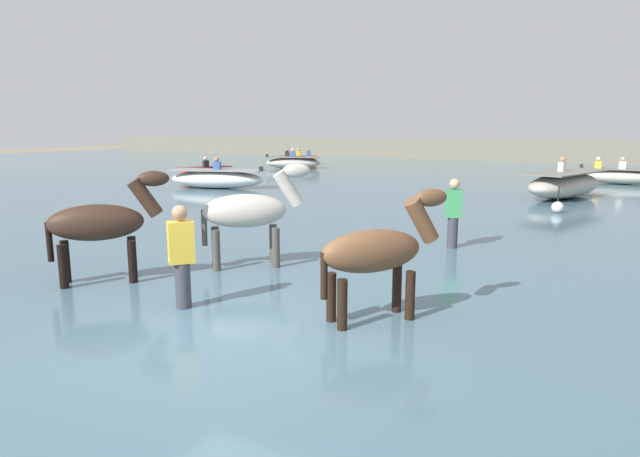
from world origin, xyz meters
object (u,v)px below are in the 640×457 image
horse_lead_bay (377,254)px  horse_flank_pinto (249,214)px  boat_distant_west (564,185)px  boat_distant_east (621,176)px  boat_far_offshore (293,163)px  boat_mid_outer (217,179)px  person_onlooker_left (453,218)px  channel_buoy (557,207)px  boat_far_inshore (298,160)px  boat_mid_channel (205,172)px  horse_trailing_dark_bay (102,225)px  person_wading_close (182,264)px

horse_lead_bay → horse_flank_pinto: horse_flank_pinto is taller
horse_lead_bay → boat_distant_west: bearing=85.7°
boat_distant_east → boat_distant_west: (-1.73, -6.01, 0.11)m
boat_far_offshore → boat_distant_west: size_ratio=0.76×
boat_mid_outer → horse_lead_bay: bearing=-44.4°
person_onlooker_left → channel_buoy: size_ratio=2.25×
boat_far_inshore → boat_mid_channel: (0.86, -10.07, -0.03)m
boat_distant_west → boat_mid_outer: (-12.08, -3.10, -0.08)m
horse_trailing_dark_bay → channel_buoy: bearing=63.0°
boat_far_inshore → boat_mid_channel: boat_far_inshore is taller
boat_far_inshore → person_wading_close: 28.05m
horse_flank_pinto → person_wading_close: (0.48, -2.18, -0.31)m
boat_far_offshore → boat_far_inshore: (-1.54, 3.22, -0.05)m
boat_distant_east → boat_far_inshore: bearing=166.6°
horse_flank_pinto → person_onlooker_left: size_ratio=1.23×
boat_mid_channel → person_wading_close: bearing=-51.1°
boat_distant_east → boat_mid_channel: (-17.14, -5.80, -0.07)m
boat_far_offshore → horse_trailing_dark_bay: bearing=-66.2°
boat_far_inshore → boat_distant_west: 19.24m
horse_flank_pinto → boat_distant_west: 13.08m
boat_mid_channel → horse_flank_pinto: bearing=-47.8°
boat_distant_east → channel_buoy: size_ratio=4.42×
channel_buoy → person_onlooker_left: bearing=-103.7°
boat_mid_outer → person_onlooker_left: bearing=-30.3°
boat_far_offshore → boat_mid_outer: 10.51m
horse_flank_pinto → boat_distant_east: (5.64, 18.48, -0.57)m
boat_far_offshore → boat_distant_east: boat_far_offshore is taller
boat_mid_outer → boat_distant_east: bearing=33.4°
boat_mid_outer → person_onlooker_left: (10.80, -6.32, 0.23)m
horse_trailing_dark_bay → horse_flank_pinto: bearing=52.6°
boat_distant_east → boat_distant_west: bearing=-106.1°
boat_far_offshore → person_onlooker_left: bearing=-50.8°
boat_distant_east → person_wading_close: person_wading_close is taller
horse_trailing_dark_bay → boat_far_offshore: horse_trailing_dark_bay is taller
horse_flank_pinto → boat_distant_east: bearing=73.0°
boat_mid_channel → channel_buoy: (15.54, -3.87, -0.10)m
boat_mid_outer → boat_distant_west: bearing=14.4°
horse_flank_pinto → horse_lead_bay: bearing=-26.4°
horse_trailing_dark_bay → boat_far_inshore: size_ratio=0.75×
boat_far_offshore → person_onlooker_left: 21.28m
person_onlooker_left → channel_buoy: person_onlooker_left is taller
boat_far_inshore → boat_mid_outer: 14.02m
boat_distant_west → boat_far_inshore: bearing=147.7°
boat_far_offshore → boat_distant_west: 16.34m
boat_distant_east → horse_trailing_dark_bay: bearing=-109.1°
horse_lead_bay → boat_mid_channel: horse_lead_bay is taller
boat_distant_west → person_wading_close: boat_distant_west is taller
boat_mid_channel → person_wading_close: (11.98, -14.87, 0.33)m
horse_flank_pinto → boat_mid_channel: size_ratio=0.73×
person_onlooker_left → channel_buoy: (1.41, 5.76, -0.42)m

